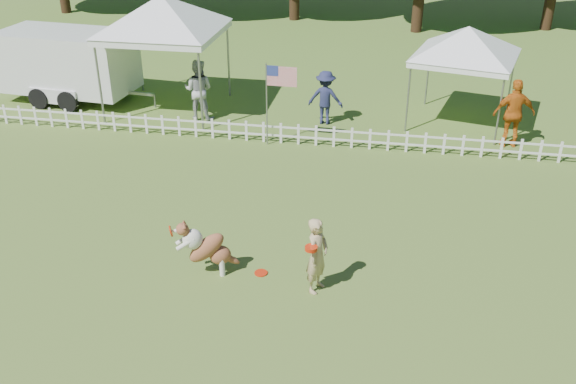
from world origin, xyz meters
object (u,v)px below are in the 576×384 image
object	(u,v)px
handler	(317,255)
canopy_tent_left	(166,55)
spectator_a	(198,90)
spectator_c	(514,114)
spectator_b	(325,98)
flag_pole	(267,105)
canopy_tent_right	(463,77)
dog	(208,248)
frisbee_on_turf	(261,273)
cargo_trailer	(68,65)

from	to	relation	value
handler	canopy_tent_left	world-z (taller)	canopy_tent_left
handler	spectator_a	distance (m)	9.44
spectator_c	canopy_tent_left	bearing A→B (deg)	-15.75
canopy_tent_left	spectator_c	bearing A→B (deg)	-6.72
spectator_a	spectator_b	distance (m)	3.86
flag_pole	canopy_tent_right	bearing A→B (deg)	28.27
dog	spectator_b	xyz separation A→B (m)	(1.21, 8.32, 0.22)
handler	spectator_a	bearing A→B (deg)	49.28
canopy_tent_right	flag_pole	size ratio (longest dim) A/B	1.23
spectator_b	spectator_c	world-z (taller)	spectator_c
flag_pole	canopy_tent_left	bearing A→B (deg)	149.81
dog	flag_pole	xyz separation A→B (m)	(-0.18, 6.41, 0.57)
frisbee_on_turf	canopy_tent_right	distance (m)	9.91
canopy_tent_left	spectator_b	size ratio (longest dim) A/B	2.15
spectator_b	dog	bearing A→B (deg)	85.62
cargo_trailer	flag_pole	size ratio (longest dim) A/B	2.25
spectator_c	dog	bearing A→B (deg)	40.02
cargo_trailer	spectator_b	xyz separation A→B (m)	(8.57, -0.70, -0.34)
frisbee_on_turf	spectator_b	world-z (taller)	spectator_b
canopy_tent_left	spectator_c	distance (m)	10.47
handler	flag_pole	size ratio (longest dim) A/B	0.64
spectator_b	spectator_c	distance (m)	5.37
cargo_trailer	spectator_b	bearing A→B (deg)	0.71
canopy_tent_left	flag_pole	world-z (taller)	canopy_tent_left
frisbee_on_turf	canopy_tent_right	size ratio (longest dim) A/B	0.09
spectator_c	handler	bearing A→B (deg)	51.10
canopy_tent_left	flag_pole	size ratio (longest dim) A/B	1.50
spectator_a	spectator_c	distance (m)	9.17
frisbee_on_turf	canopy_tent_left	xyz separation A→B (m)	(-4.84, 8.55, 1.74)
handler	frisbee_on_turf	distance (m)	1.39
frisbee_on_turf	flag_pole	size ratio (longest dim) A/B	0.11
canopy_tent_left	flag_pole	bearing A→B (deg)	-32.25
canopy_tent_right	spectator_c	size ratio (longest dim) A/B	1.49
flag_pole	spectator_b	world-z (taller)	flag_pole
frisbee_on_turf	cargo_trailer	size ratio (longest dim) A/B	0.05
canopy_tent_left	canopy_tent_right	world-z (taller)	canopy_tent_left
spectator_a	dog	bearing A→B (deg)	109.73
cargo_trailer	frisbee_on_turf	bearing A→B (deg)	-41.26
handler	spectator_a	world-z (taller)	spectator_a
canopy_tent_right	flag_pole	world-z (taller)	canopy_tent_right
handler	spectator_b	size ratio (longest dim) A/B	0.92
frisbee_on_turf	spectator_a	world-z (taller)	spectator_a
spectator_a	canopy_tent_left	bearing A→B (deg)	-28.92
frisbee_on_turf	flag_pole	xyz separation A→B (m)	(-1.17, 6.23, 1.16)
frisbee_on_turf	handler	bearing A→B (deg)	-15.52
cargo_trailer	flag_pole	bearing A→B (deg)	-14.63
cargo_trailer	flag_pole	world-z (taller)	flag_pole
handler	dog	world-z (taller)	handler
handler	cargo_trailer	bearing A→B (deg)	64.98
spectator_c	spectator_a	bearing A→B (deg)	-12.23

